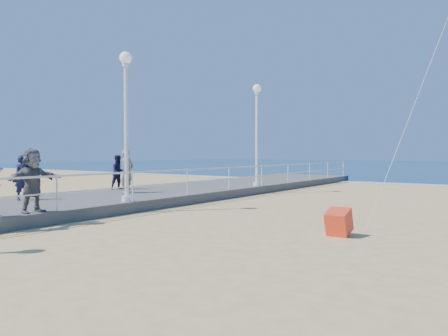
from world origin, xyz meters
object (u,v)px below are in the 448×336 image
Objects in this scene: lamp_post_far at (257,124)px; spectator_0 at (23,178)px; spectator_6 at (127,171)px; spectator_5 at (32,180)px; box_kite at (339,225)px; spectator_7 at (119,172)px; lamp_post_mid at (126,110)px.

lamp_post_far reaches higher than spectator_0.
spectator_0 is 4.28m from spectator_6.
spectator_5 is 6.34m from spectator_6.
box_kite is at bearing -71.95° from spectator_5.
spectator_0 is at bearing -155.74° from spectator_7.
spectator_5 reaches higher than spectator_7.
box_kite is at bearing -108.87° from spectator_6.
spectator_6 is (-2.50, -6.71, -2.31)m from lamp_post_far.
spectator_0 is (-3.48, -1.88, -2.43)m from lamp_post_mid.
spectator_0 is 5.28m from spectator_7.
lamp_post_far is 12.29m from box_kite.
lamp_post_far is 3.20× the size of spectator_0.
spectator_0 is 0.89× the size of spectator_5.
spectator_6 is at bearing -110.41° from lamp_post_far.
lamp_post_far is 7.52m from spectator_6.
lamp_post_far reaches higher than spectator_5.
spectator_6 is at bearing 15.67° from spectator_5.
spectator_7 is (-4.25, 3.34, -2.44)m from lamp_post_mid.
spectator_6 is at bearing 137.48° from lamp_post_mid.
spectator_5 is at bearing -110.10° from spectator_0.
spectator_0 is 2.77× the size of box_kite.
spectator_6 is at bearing -7.25° from spectator_0.
lamp_post_mid is at bearing -139.44° from spectator_6.
spectator_7 is (-0.77, 5.22, -0.01)m from spectator_0.
lamp_post_mid is 3.20× the size of spectator_0.
spectator_6 is 2.05m from spectator_7.
spectator_0 is at bearing -170.05° from box_kite.
lamp_post_mid reaches higher than box_kite.
lamp_post_far is at bearing 131.23° from box_kite.
box_kite is (7.80, -8.89, -3.36)m from lamp_post_far.
lamp_post_mid is at bearing -55.63° from spectator_0.
spectator_6 reaches higher than spectator_7.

